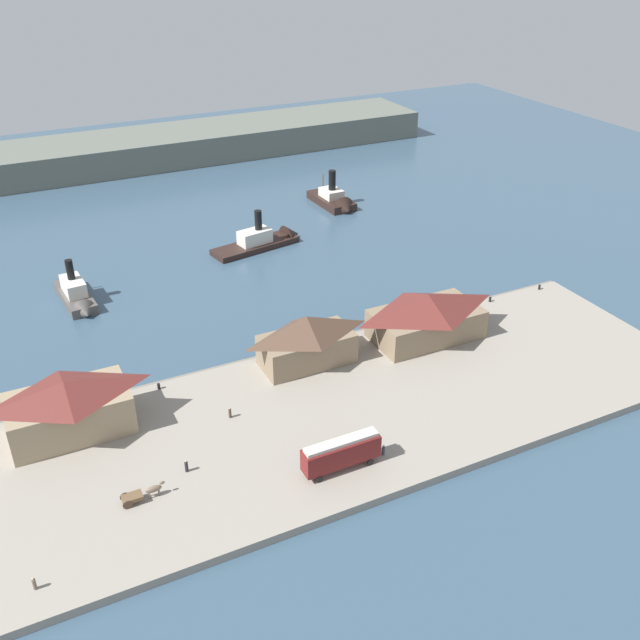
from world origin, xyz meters
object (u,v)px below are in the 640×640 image
(street_tram, at_px, (341,452))
(horse_cart, at_px, (141,494))
(pedestrian_walking_east, at_px, (383,450))
(ferry_departing_north, at_px, (335,201))
(ferry_shed_customs_shed, at_px, (307,340))
(pedestrian_near_east_shed, at_px, (34,584))
(mooring_post_west, at_px, (490,299))
(mooring_post_east, at_px, (539,287))
(pedestrian_standing_center, at_px, (186,466))
(mooring_post_center_east, at_px, (159,386))
(pedestrian_walking_west, at_px, (230,413))
(ferry_shed_central_terminal, at_px, (426,315))
(ferry_shed_west_terminal, at_px, (68,406))
(ferry_moored_east, at_px, (77,296))
(ferry_mid_harbor, at_px, (266,240))

(street_tram, relative_size, horse_cart, 1.92)
(street_tram, xyz_separation_m, horse_cart, (-24.34, 5.62, -1.67))
(pedestrian_walking_east, height_order, ferry_departing_north, ferry_departing_north)
(ferry_shed_customs_shed, xyz_separation_m, pedestrian_near_east_shed, (-44.27, -26.71, -3.51))
(mooring_post_west, height_order, mooring_post_east, same)
(pedestrian_near_east_shed, relative_size, pedestrian_standing_center, 0.93)
(pedestrian_near_east_shed, bearing_deg, mooring_post_center_east, 54.60)
(pedestrian_standing_center, distance_m, ferry_departing_north, 100.00)
(horse_cart, distance_m, pedestrian_standing_center, 6.94)
(pedestrian_walking_east, bearing_deg, mooring_post_center_east, 128.95)
(ferry_shed_customs_shed, height_order, mooring_post_center_east, ferry_shed_customs_shed)
(ferry_shed_customs_shed, relative_size, horse_cart, 2.73)
(pedestrian_walking_east, distance_m, pedestrian_walking_west, 22.43)
(horse_cart, distance_m, mooring_post_east, 84.28)
(horse_cart, distance_m, ferry_departing_north, 106.05)
(ferry_shed_central_terminal, relative_size, pedestrian_standing_center, 10.37)
(street_tram, bearing_deg, horse_cart, 167.00)
(ferry_shed_customs_shed, bearing_deg, pedestrian_walking_east, -91.16)
(ferry_shed_west_terminal, height_order, ferry_moored_east, ferry_shed_west_terminal)
(ferry_shed_west_terminal, bearing_deg, street_tram, -38.01)
(mooring_post_west, height_order, ferry_mid_harbor, ferry_mid_harbor)
(ferry_shed_west_terminal, distance_m, mooring_post_west, 75.22)
(street_tram, bearing_deg, pedestrian_walking_west, 119.11)
(ferry_departing_north, bearing_deg, ferry_shed_central_terminal, -104.14)
(mooring_post_east, bearing_deg, ferry_moored_east, 156.17)
(ferry_moored_east, bearing_deg, mooring_post_west, -27.20)
(street_tram, relative_size, mooring_post_center_east, 11.56)
(pedestrian_near_east_shed, relative_size, ferry_moored_east, 0.10)
(ferry_departing_north, bearing_deg, ferry_mid_harbor, -149.45)
(pedestrian_standing_center, height_order, mooring_post_east, pedestrian_standing_center)
(ferry_shed_west_terminal, relative_size, pedestrian_walking_east, 10.46)
(ferry_mid_harbor, relative_size, ferry_departing_north, 1.36)
(ferry_shed_west_terminal, relative_size, ferry_shed_customs_shed, 1.10)
(pedestrian_walking_west, bearing_deg, street_tram, -60.89)
(ferry_shed_central_terminal, xyz_separation_m, mooring_post_west, (17.66, 5.20, -3.61))
(mooring_post_west, relative_size, ferry_departing_north, 0.06)
(street_tram, relative_size, mooring_post_east, 11.56)
(ferry_shed_west_terminal, xyz_separation_m, pedestrian_walking_east, (35.64, -23.14, -3.42))
(ferry_shed_west_terminal, height_order, horse_cart, ferry_shed_west_terminal)
(horse_cart, height_order, ferry_departing_north, ferry_departing_north)
(mooring_post_center_east, bearing_deg, pedestrian_near_east_shed, -125.40)
(ferry_mid_harbor, bearing_deg, pedestrian_walking_east, -100.54)
(ferry_shed_central_terminal, distance_m, pedestrian_walking_west, 37.65)
(pedestrian_walking_east, height_order, mooring_post_east, pedestrian_walking_east)
(mooring_post_center_east, bearing_deg, pedestrian_walking_west, -57.74)
(ferry_shed_west_terminal, bearing_deg, ferry_shed_central_terminal, -0.25)
(ferry_shed_customs_shed, distance_m, ferry_moored_east, 48.17)
(ferry_shed_central_terminal, height_order, ferry_departing_north, ferry_shed_central_terminal)
(ferry_moored_east, bearing_deg, pedestrian_walking_west, -74.35)
(pedestrian_near_east_shed, bearing_deg, pedestrian_standing_center, 28.29)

